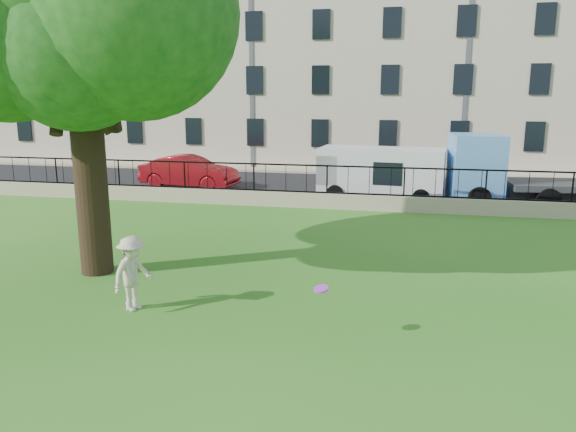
% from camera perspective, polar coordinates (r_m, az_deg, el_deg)
% --- Properties ---
extents(ground, '(120.00, 120.00, 0.00)m').
position_cam_1_polar(ground, '(11.24, -4.98, -11.45)').
color(ground, '#256818').
rests_on(ground, ground).
extents(retaining_wall, '(50.00, 0.40, 0.60)m').
position_cam_1_polar(retaining_wall, '(22.43, 3.95, 1.56)').
color(retaining_wall, tan).
rests_on(retaining_wall, ground).
extents(iron_railing, '(50.00, 0.05, 1.13)m').
position_cam_1_polar(iron_railing, '(22.29, 3.98, 3.71)').
color(iron_railing, black).
rests_on(iron_railing, retaining_wall).
extents(street, '(60.00, 9.00, 0.01)m').
position_cam_1_polar(street, '(27.07, 5.36, 2.80)').
color(street, black).
rests_on(street, ground).
extents(sidewalk, '(60.00, 1.40, 0.12)m').
position_cam_1_polar(sidewalk, '(32.17, 6.46, 4.42)').
color(sidewalk, tan).
rests_on(sidewalk, ground).
extents(building_row, '(56.40, 10.40, 13.80)m').
position_cam_1_polar(building_row, '(37.57, 7.62, 16.03)').
color(building_row, beige).
rests_on(building_row, ground).
extents(man, '(0.88, 1.18, 1.62)m').
position_cam_1_polar(man, '(12.35, -15.51, -5.63)').
color(man, beige).
rests_on(man, ground).
extents(frisbee, '(0.29, 0.28, 0.12)m').
position_cam_1_polar(frisbee, '(10.39, 3.39, -7.40)').
color(frisbee, '#B329E9').
extents(red_sedan, '(4.84, 2.09, 1.55)m').
position_cam_1_polar(red_sedan, '(27.47, -10.02, 4.43)').
color(red_sedan, '#AA141D').
rests_on(red_sedan, street).
extents(white_van, '(5.40, 2.50, 2.20)m').
position_cam_1_polar(white_van, '(24.48, 9.43, 4.25)').
color(white_van, silver).
rests_on(white_van, street).
extents(blue_truck, '(7.00, 2.99, 2.86)m').
position_cam_1_polar(blue_truck, '(24.95, 23.93, 4.26)').
color(blue_truck, '#639DEA').
rests_on(blue_truck, street).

